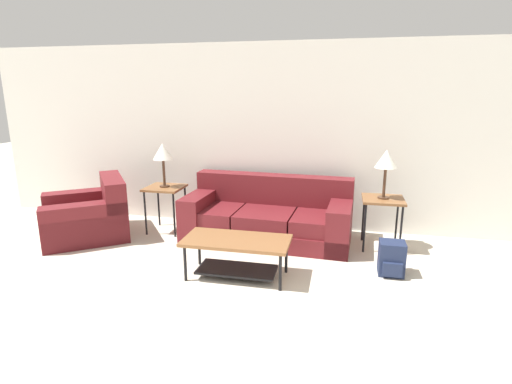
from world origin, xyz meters
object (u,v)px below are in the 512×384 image
Objects in this scene: table_lamp_left at (163,153)px; table_lamp_right at (386,160)px; backpack at (392,259)px; couch at (268,217)px; coffee_table at (237,249)px; side_table_right at (383,204)px; side_table_left at (165,192)px; armchair at (89,216)px.

table_lamp_left is 1.00× the size of table_lamp_right.
couch is at bearing 151.91° from backpack.
coffee_table reaches higher than backpack.
table_lamp_left is at bearing 180.00° from table_lamp_right.
table_lamp_right is at bearing 0.00° from side_table_right.
side_table_right is (2.92, 0.00, 0.00)m from side_table_left.
armchair reaches higher than side_table_right.
side_table_left is at bearing -179.14° from couch.
side_table_left is 2.98m from table_lamp_right.
coffee_table is 1.85× the size of table_lamp_left.
side_table_right is 2.98m from table_lamp_left.
couch is at bearing 179.14° from side_table_right.
table_lamp_right is at bearing -0.86° from couch.
table_lamp_right is (3.87, 0.42, 0.85)m from armchair.
table_lamp_left is at bearing 180.00° from side_table_right.
couch reaches higher than side_table_left.
side_table_right is at bearing 0.00° from side_table_left.
coffee_table is at bearing -95.12° from couch.
table_lamp_right is at bearing 93.92° from backpack.
couch is 1.68m from table_lamp_right.
table_lamp_right is (2.92, 0.00, 0.55)m from side_table_left.
coffee_table is 2.13m from table_lamp_right.
side_table_right is (1.57, 1.20, 0.26)m from coffee_table.
couch is 3.45× the size of side_table_left.
coffee_table is at bearing -41.42° from table_lamp_left.
table_lamp_left is (-1.36, 1.20, 0.81)m from coffee_table.
table_lamp_left is at bearing 138.58° from coffee_table.
side_table_left is at bearing 180.00° from side_table_right.
coffee_table is 1.99m from side_table_right.
couch reaches higher than coffee_table.
coffee_table is (2.30, -0.78, 0.04)m from armchair.
table_lamp_left is (-1.47, -0.02, 0.83)m from couch.
couch is 1.54× the size of armchair.
couch is at bearing 10.33° from armchair.
side_table_left is at bearing 180.00° from table_lamp_right.
side_table_right is 1.07× the size of table_lamp_right.
table_lamp_left reaches higher than armchair.
armchair is 3.92× the size of backpack.
side_table_left is 0.55m from table_lamp_left.
armchair is at bearing -169.67° from couch.
backpack is (0.05, -0.79, -0.39)m from side_table_right.
side_table_left is (-1.47, -0.02, 0.28)m from couch.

